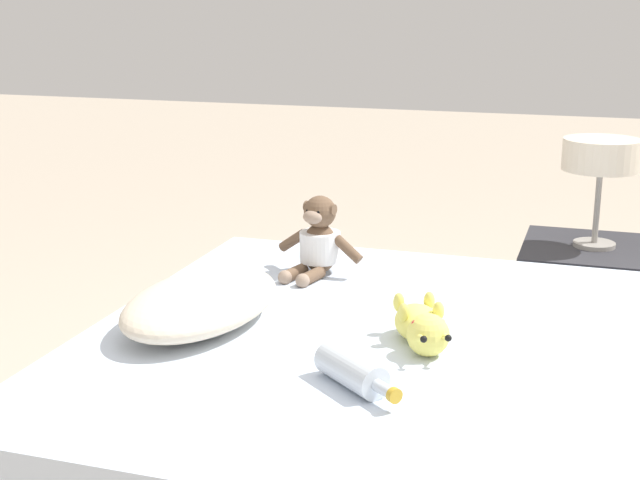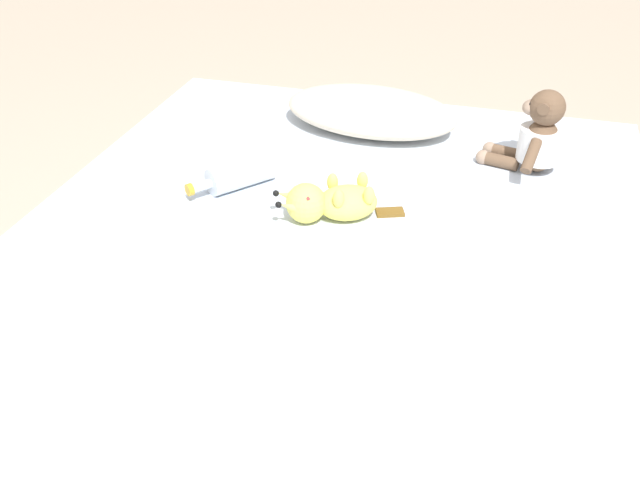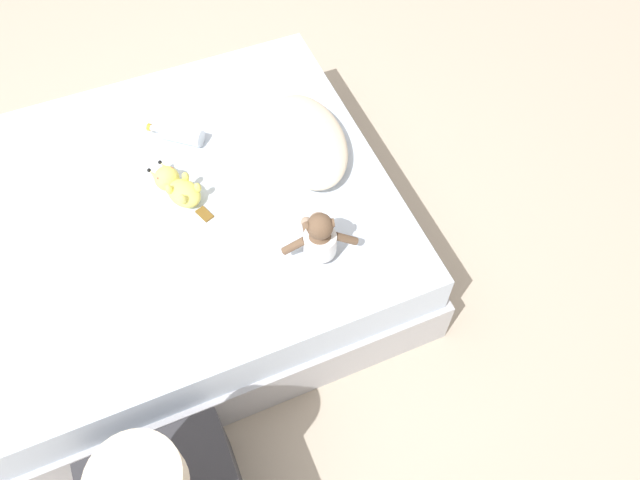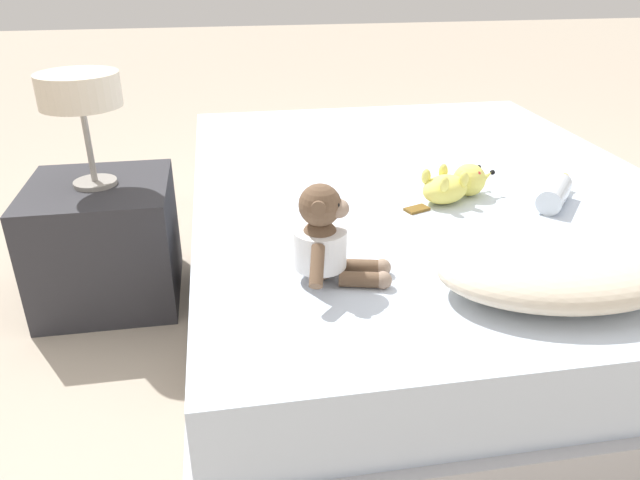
# 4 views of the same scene
# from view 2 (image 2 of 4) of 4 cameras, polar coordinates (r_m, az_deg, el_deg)

# --- Properties ---
(ground_plane) EXTENTS (16.00, 16.00, 0.00)m
(ground_plane) POSITION_cam_2_polar(r_m,az_deg,el_deg) (1.92, 0.00, -12.54)
(ground_plane) COLOR #B7A893
(bed) EXTENTS (1.57, 2.04, 0.45)m
(bed) POSITION_cam_2_polar(r_m,az_deg,el_deg) (1.77, 0.00, -7.54)
(bed) COLOR #B2B2B7
(bed) RESTS_ON ground_plane
(pillow) EXTENTS (0.57, 0.38, 0.11)m
(pillow) POSITION_cam_2_polar(r_m,az_deg,el_deg) (2.24, 4.09, 10.24)
(pillow) COLOR beige
(pillow) RESTS_ON bed
(plush_monkey) EXTENTS (0.24, 0.29, 0.24)m
(plush_monkey) POSITION_cam_2_polar(r_m,az_deg,el_deg) (2.05, 16.98, 7.82)
(plush_monkey) COLOR brown
(plush_monkey) RESTS_ON bed
(plush_yellow_creature) EXTENTS (0.32, 0.19, 0.10)m
(plush_yellow_creature) POSITION_cam_2_polar(r_m,az_deg,el_deg) (1.75, 0.80, 3.05)
(plush_yellow_creature) COLOR #EAE066
(plush_yellow_creature) RESTS_ON bed
(glass_bottle) EXTENTS (0.20, 0.22, 0.07)m
(glass_bottle) POSITION_cam_2_polar(r_m,az_deg,el_deg) (1.91, -6.51, 5.20)
(glass_bottle) COLOR silver
(glass_bottle) RESTS_ON bed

